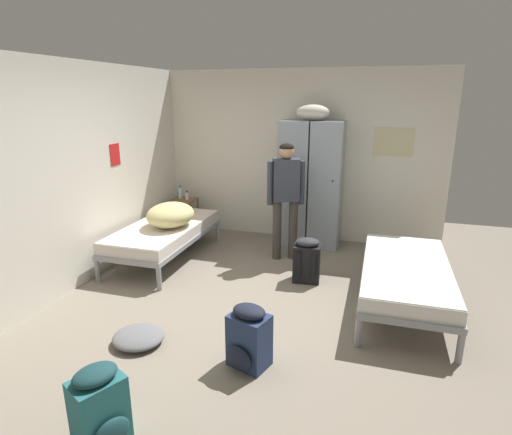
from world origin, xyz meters
TOP-DOWN VIEW (x-y plane):
  - ground_plane at (0.00, 0.00)m, footprint 8.04×8.04m
  - room_backdrop at (-1.15, 1.18)m, footprint 4.35×5.09m
  - locker_bank at (0.25, 2.23)m, footprint 0.90×0.55m
  - shelf_unit at (-1.81, 2.21)m, footprint 0.38×0.30m
  - bed_right at (1.56, 0.56)m, footprint 0.90×1.90m
  - bed_left_rear at (-1.56, 1.06)m, footprint 0.90×1.90m
  - bedding_heap at (-1.44, 1.03)m, footprint 0.61×0.73m
  - person_traveler at (0.03, 1.54)m, footprint 0.48×0.31m
  - water_bottle at (-1.89, 2.23)m, footprint 0.06×0.06m
  - lotion_bottle at (-1.74, 2.17)m, footprint 0.05×0.05m
  - backpack_teal at (-0.39, -1.94)m, footprint 0.41×0.39m
  - backpack_navy at (0.28, -0.91)m, footprint 0.38×0.39m
  - backpack_black at (0.45, 0.90)m, footprint 0.34×0.36m
  - clothes_pile_grey at (-0.79, -0.88)m, footprint 0.47×0.46m

SIDE VIEW (x-z plane):
  - ground_plane at x=0.00m, z-range 0.00..0.00m
  - clothes_pile_grey at x=-0.79m, z-range 0.00..0.12m
  - backpack_teal at x=-0.39m, z-range -0.02..0.53m
  - backpack_navy at x=0.28m, z-range -0.02..0.53m
  - backpack_black at x=0.45m, z-range -0.02..0.53m
  - shelf_unit at x=-1.81m, z-range 0.06..0.63m
  - bed_right at x=1.56m, z-range 0.14..0.63m
  - bed_left_rear at x=-1.56m, z-range 0.14..0.63m
  - lotion_bottle at x=-1.74m, z-range 0.56..0.71m
  - bedding_heap at x=-1.44m, z-range 0.49..0.81m
  - water_bottle at x=-1.89m, z-range 0.56..0.77m
  - person_traveler at x=0.03m, z-range 0.16..1.76m
  - locker_bank at x=0.25m, z-range -0.07..2.00m
  - room_backdrop at x=-1.15m, z-range 0.00..2.58m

